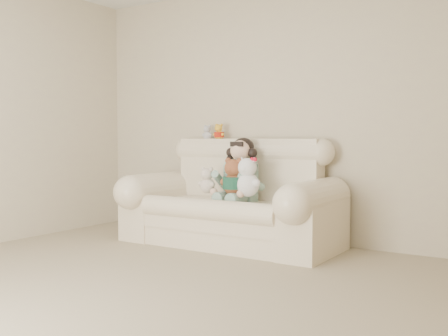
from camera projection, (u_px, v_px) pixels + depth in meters
floor at (99, 303)px, 3.35m from camera, size 5.00×5.00×0.00m
wall_back at (281, 111)px, 5.37m from camera, size 4.50×0.00×4.50m
sofa at (230, 192)px, 5.15m from camera, size 2.10×0.95×1.03m
seated_child at (241, 169)px, 5.16m from camera, size 0.40×0.48×0.63m
brown_teddy at (234, 173)px, 4.97m from camera, size 0.31×0.27×0.41m
white_cat at (248, 173)px, 4.89m from camera, size 0.33×0.29×0.43m
cream_teddy at (207, 178)px, 5.17m from camera, size 0.21×0.17×0.30m
yellow_mini_bear at (219, 131)px, 5.59m from camera, size 0.15×0.13×0.20m
grey_mini_plush at (208, 131)px, 5.70m from camera, size 0.15×0.13×0.19m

